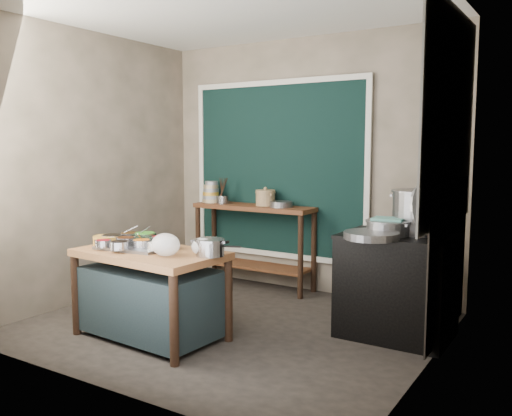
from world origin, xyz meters
The scene contains 31 objects.
floor centered at (0.00, 0.00, -0.01)m, with size 3.50×3.00×0.02m, color #2E2823.
back_wall centered at (0.00, 1.51, 1.40)m, with size 3.50×0.02×2.80m, color gray.
left_wall centered at (-1.76, 0.00, 1.40)m, with size 0.02×3.00×2.80m, color gray.
right_wall centered at (1.76, 0.00, 1.40)m, with size 0.02×3.00×2.80m, color gray.
ceiling centered at (0.00, 0.00, 2.81)m, with size 3.50×3.00×0.02m, color gray.
curtain_panel centered at (-0.35, 1.47, 1.35)m, with size 2.10×0.02×1.90m, color black.
curtain_frame centered at (-0.35, 1.46, 1.35)m, with size 2.22×0.03×2.02m, color beige, non-canonical shape.
tile_panel centered at (1.74, 0.55, 1.85)m, with size 0.02×1.70×1.70m, color #B2B2AA.
soot_patch centered at (1.74, 0.65, 0.70)m, with size 0.01×1.30×1.30m, color black.
wall_shelf centered at (1.63, 0.85, 1.60)m, with size 0.22×0.70×0.03m, color beige.
prep_table centered at (-0.40, -0.60, 0.38)m, with size 1.25×0.72×0.75m, color #996537.
back_counter centered at (-0.55, 1.28, 0.47)m, with size 1.45×0.40×0.95m, color #522D17.
stove_block centered at (1.35, 0.55, 0.42)m, with size 0.90×0.68×0.85m, color black.
stove_top centered at (1.35, 0.55, 0.86)m, with size 0.92×0.69×0.03m, color black.
condiment_tray centered at (-0.58, -0.58, 0.76)m, with size 0.59×0.42×0.03m, color gray.
condiment_bowls centered at (-0.60, -0.56, 0.81)m, with size 0.71×0.55×0.08m.
yellow_basin centered at (-0.87, -0.64, 0.80)m, with size 0.23×0.23×0.09m, color #C27626.
saucepan centered at (0.16, -0.50, 0.82)m, with size 0.25×0.25×0.14m, color gray, non-canonical shape.
plastic_bag_a centered at (-0.14, -0.70, 0.84)m, with size 0.24×0.21×0.18m, color white.
plastic_bag_b centered at (0.11, -0.53, 0.82)m, with size 0.19×0.16×0.14m, color white.
bowl_stack centered at (-1.15, 1.27, 1.06)m, with size 0.22×0.22×0.25m.
utensil_cup centered at (-0.95, 1.23, 1.00)m, with size 0.16×0.16×0.09m, color gray.
ceramic_crock centered at (-0.41, 1.30, 1.03)m, with size 0.23×0.23×0.16m, color #927850, non-canonical shape.
wide_bowl centered at (-0.19, 1.27, 0.98)m, with size 0.25×0.25×0.06m, color gray.
stock_pot centered at (1.48, 0.69, 1.07)m, with size 0.47×0.47×0.37m, color gray, non-canonical shape.
pot_lid centered at (1.59, 0.57, 1.11)m, with size 0.46×0.46×0.02m, color gray.
steamer centered at (1.29, 0.47, 0.94)m, with size 0.39×0.39×0.13m, color gray, non-canonical shape.
green_cloth centered at (1.29, 0.47, 1.01)m, with size 0.25×0.20×0.02m, color #4C897C.
shallow_pan centered at (1.24, 0.21, 0.91)m, with size 0.44×0.44×0.06m, color gray.
shelf_bowl_stack centered at (1.63, 0.79, 1.67)m, with size 0.14×0.14×0.11m.
shelf_bowl_green centered at (1.63, 1.05, 1.64)m, with size 0.13×0.13×0.05m, color gray.
Camera 1 is at (2.72, -3.91, 1.62)m, focal length 38.00 mm.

